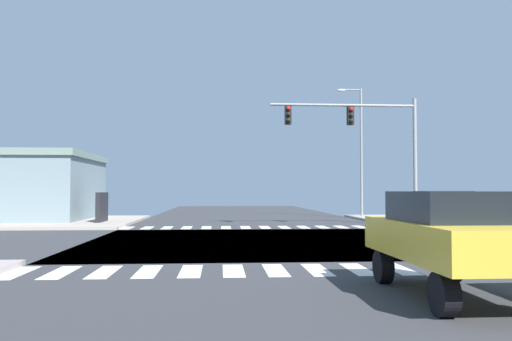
% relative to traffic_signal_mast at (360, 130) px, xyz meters
% --- Properties ---
extents(ground, '(90.00, 90.00, 0.05)m').
position_rel_traffic_signal_mast_xyz_m(ground, '(-5.33, -7.50, -5.12)').
color(ground, '#333438').
extents(sidewalk_corner_ne, '(12.00, 12.00, 0.14)m').
position_rel_traffic_signal_mast_xyz_m(sidewalk_corner_ne, '(7.67, 4.50, -5.02)').
color(sidewalk_corner_ne, '#A09B91').
rests_on(sidewalk_corner_ne, ground).
extents(sidewalk_corner_nw, '(12.00, 12.00, 0.14)m').
position_rel_traffic_signal_mast_xyz_m(sidewalk_corner_nw, '(-18.33, 4.50, -5.02)').
color(sidewalk_corner_nw, '#A6998C').
rests_on(sidewalk_corner_nw, ground).
extents(crosswalk_near, '(13.50, 2.00, 0.01)m').
position_rel_traffic_signal_mast_xyz_m(crosswalk_near, '(-5.58, -14.80, -5.09)').
color(crosswalk_near, white).
rests_on(crosswalk_near, ground).
extents(crosswalk_far, '(13.50, 2.00, 0.01)m').
position_rel_traffic_signal_mast_xyz_m(crosswalk_far, '(-5.58, -0.20, -5.09)').
color(crosswalk_far, white).
rests_on(crosswalk_far, ground).
extents(traffic_signal_mast, '(7.87, 0.55, 6.83)m').
position_rel_traffic_signal_mast_xyz_m(traffic_signal_mast, '(0.00, 0.00, 0.00)').
color(traffic_signal_mast, gray).
rests_on(traffic_signal_mast, ground).
extents(street_lamp, '(1.78, 0.32, 9.02)m').
position_rel_traffic_signal_mast_xyz_m(street_lamp, '(2.18, 8.45, 0.23)').
color(street_lamp, gray).
rests_on(street_lamp, ground).
extents(sedan_leading_2, '(4.30, 1.80, 1.88)m').
position_rel_traffic_signal_mast_xyz_m(sedan_leading_2, '(2.75, -4.00, -3.97)').
color(sedan_leading_2, black).
rests_on(sedan_leading_2, ground).
extents(sedan_trailing_3, '(1.80, 4.30, 1.88)m').
position_rel_traffic_signal_mast_xyz_m(sedan_trailing_3, '(-3.33, -18.12, -3.97)').
color(sedan_trailing_3, black).
rests_on(sedan_trailing_3, ground).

